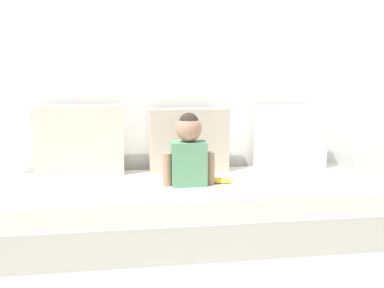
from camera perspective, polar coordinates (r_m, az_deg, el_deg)
The scene contains 8 objects.
ground_plane at distance 2.95m, azimuth 0.58°, elevation -11.69°, with size 12.00×12.00×0.00m, color #B2ADA3.
back_wall at distance 3.33m, azimuth -1.02°, elevation 12.79°, with size 5.63×0.10×2.52m, color white.
couch at distance 2.90m, azimuth 0.59°, elevation -8.44°, with size 2.43×0.88×0.36m.
throw_pillow_left at distance 3.11m, azimuth -14.27°, elevation 0.45°, with size 0.59×0.16×0.48m, color beige.
throw_pillow_center at distance 3.13m, azimuth -0.41°, elevation 0.50°, with size 0.55×0.16×0.45m, color #C1B29E.
throw_pillow_right at distance 3.32m, azimuth 12.55°, elevation 0.88°, with size 0.50×0.16×0.46m, color silver.
toddler at distance 2.73m, azimuth -0.42°, elevation -0.72°, with size 0.33×0.16×0.45m.
banana at distance 2.82m, azimuth 3.66°, elevation -4.71°, with size 0.17×0.04×0.04m, color yellow.
Camera 1 is at (-0.45, -2.72, 1.05)m, focal length 41.39 mm.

